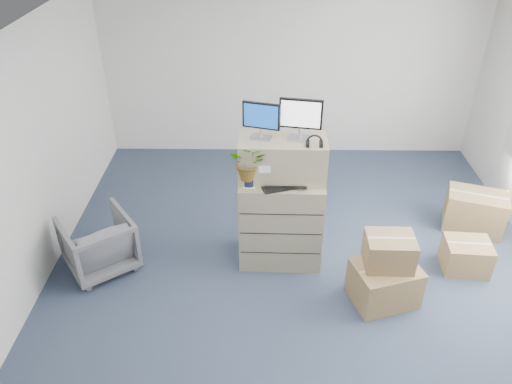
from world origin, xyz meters
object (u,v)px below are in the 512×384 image
(monitor_left, at_px, (261,119))
(water_bottle, at_px, (287,168))
(keyboard, at_px, (285,185))
(potted_plant, at_px, (249,166))
(filing_cabinet_lower, at_px, (280,220))
(monitor_right, at_px, (301,117))
(office_chair, at_px, (98,241))

(monitor_left, xyz_separation_m, water_bottle, (0.29, -0.04, -0.59))
(keyboard, distance_m, water_bottle, 0.21)
(keyboard, bearing_deg, monitor_left, 123.20)
(potted_plant, bearing_deg, filing_cabinet_lower, 17.19)
(filing_cabinet_lower, distance_m, monitor_right, 1.33)
(potted_plant, bearing_deg, monitor_left, 56.77)
(monitor_right, xyz_separation_m, potted_plant, (-0.55, -0.18, -0.51))
(keyboard, bearing_deg, monitor_right, 34.04)
(monitor_left, distance_m, water_bottle, 0.66)
(filing_cabinet_lower, height_order, office_chair, filing_cabinet_lower)
(filing_cabinet_lower, xyz_separation_m, keyboard, (0.03, -0.13, 0.58))
(filing_cabinet_lower, relative_size, keyboard, 2.16)
(filing_cabinet_lower, distance_m, monitor_left, 1.31)
(filing_cabinet_lower, height_order, monitor_right, monitor_right)
(monitor_left, height_order, water_bottle, monitor_left)
(monitor_right, xyz_separation_m, water_bottle, (-0.13, -0.02, -0.61))
(potted_plant, bearing_deg, water_bottle, 20.99)
(monitor_left, height_order, monitor_right, monitor_right)
(monitor_right, distance_m, keyboard, 0.78)
(monitor_right, distance_m, water_bottle, 0.63)
(water_bottle, bearing_deg, filing_cabinet_lower, -137.64)
(water_bottle, distance_m, office_chair, 2.41)
(potted_plant, bearing_deg, office_chair, -177.17)
(keyboard, xyz_separation_m, potted_plant, (-0.40, 0.02, 0.23))
(keyboard, bearing_deg, water_bottle, 63.77)
(potted_plant, xyz_separation_m, office_chair, (-1.81, -0.09, -0.99))
(office_chair, bearing_deg, filing_cabinet_lower, 149.40)
(water_bottle, bearing_deg, potted_plant, -159.01)
(filing_cabinet_lower, distance_m, potted_plant, 0.90)
(filing_cabinet_lower, relative_size, monitor_right, 2.45)
(monitor_left, xyz_separation_m, monitor_right, (0.42, -0.01, 0.03))
(filing_cabinet_lower, height_order, water_bottle, water_bottle)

